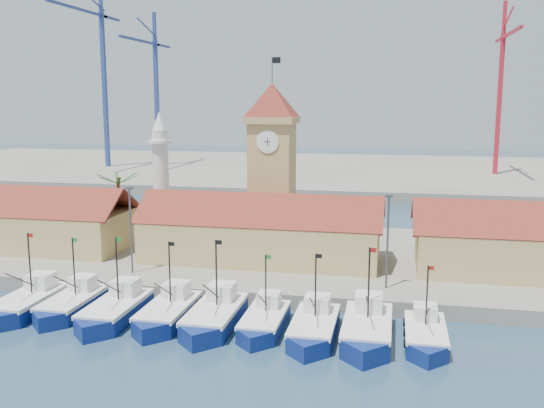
% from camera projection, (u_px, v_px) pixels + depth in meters
% --- Properties ---
extents(ground, '(400.00, 400.00, 0.00)m').
position_uv_depth(ground, '(208.00, 339.00, 49.37)').
color(ground, navy).
rests_on(ground, ground).
extents(quay, '(140.00, 32.00, 1.50)m').
position_uv_depth(quay, '(269.00, 257.00, 72.41)').
color(quay, gray).
rests_on(quay, ground).
extents(terminal, '(240.00, 80.00, 2.00)m').
position_uv_depth(terminal, '(338.00, 172.00, 155.39)').
color(terminal, gray).
rests_on(terminal, ground).
extents(boat_0, '(3.72, 10.19, 7.71)m').
position_uv_depth(boat_0, '(26.00, 304.00, 55.34)').
color(boat_0, navy).
rests_on(boat_0, ground).
extents(boat_1, '(3.51, 9.61, 7.27)m').
position_uv_depth(boat_1, '(71.00, 305.00, 55.26)').
color(boat_1, navy).
rests_on(boat_1, ground).
extents(boat_2, '(3.75, 10.27, 7.77)m').
position_uv_depth(boat_2, '(114.00, 312.00, 53.34)').
color(boat_2, navy).
rests_on(boat_2, ground).
extents(boat_3, '(3.61, 9.90, 7.49)m').
position_uv_depth(boat_3, '(167.00, 314.00, 52.88)').
color(boat_3, navy).
rests_on(boat_3, ground).
extents(boat_4, '(3.82, 10.47, 7.92)m').
position_uv_depth(boat_4, '(214.00, 318.00, 51.81)').
color(boat_4, navy).
rests_on(boat_4, ground).
extents(boat_5, '(3.27, 8.97, 6.79)m').
position_uv_depth(boat_5, '(264.00, 323.00, 51.05)').
color(boat_5, navy).
rests_on(boat_5, ground).
extents(boat_6, '(3.53, 9.67, 7.32)m').
position_uv_depth(boat_6, '(314.00, 329.00, 49.44)').
color(boat_6, navy).
rests_on(boat_6, ground).
extents(boat_7, '(3.86, 10.58, 8.00)m').
position_uv_depth(boat_7, '(367.00, 331.00, 48.82)').
color(boat_7, navy).
rests_on(boat_7, ground).
extents(boat_8, '(3.22, 8.82, 6.67)m').
position_uv_depth(boat_8, '(426.00, 337.00, 48.06)').
color(boat_8, navy).
rests_on(boat_8, ground).
extents(hall_left, '(31.20, 10.13, 7.61)m').
position_uv_depth(hall_left, '(7.00, 226.00, 74.33)').
color(hall_left, tan).
rests_on(hall_left, quay).
extents(hall_center, '(27.04, 10.13, 7.61)m').
position_uv_depth(hall_center, '(261.00, 238.00, 68.00)').
color(hall_center, tan).
rests_on(hall_center, quay).
extents(clock_tower, '(5.80, 5.80, 22.70)m').
position_uv_depth(clock_tower, '(272.00, 162.00, 72.43)').
color(clock_tower, tan).
rests_on(clock_tower, quay).
extents(minaret, '(3.00, 3.00, 16.30)m').
position_uv_depth(minaret, '(161.00, 175.00, 77.71)').
color(minaret, silver).
rests_on(minaret, quay).
extents(palm_tree, '(5.60, 5.03, 8.39)m').
position_uv_depth(palm_tree, '(119.00, 203.00, 77.36)').
color(palm_tree, brown).
rests_on(palm_tree, quay).
extents(lamp_posts, '(80.70, 0.25, 9.03)m').
position_uv_depth(lamp_posts, '(249.00, 231.00, 59.76)').
color(lamp_posts, '#3F3F44').
rests_on(lamp_posts, quay).
extents(crane_blue_far, '(1.00, 34.95, 46.22)m').
position_uv_depth(crane_blue_far, '(101.00, 65.00, 153.33)').
color(crane_blue_far, navy).
rests_on(crane_blue_far, terminal).
extents(crane_blue_near, '(1.00, 30.74, 39.52)m').
position_uv_depth(crane_blue_near, '(154.00, 82.00, 157.90)').
color(crane_blue_near, navy).
rests_on(crane_blue_near, terminal).
extents(crane_red_right, '(1.00, 31.10, 39.22)m').
position_uv_depth(crane_red_right, '(501.00, 80.00, 138.06)').
color(crane_red_right, '#B81C2E').
rests_on(crane_red_right, terminal).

